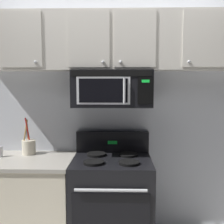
{
  "coord_description": "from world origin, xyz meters",
  "views": [
    {
      "loc": [
        0.07,
        -2.08,
        1.63
      ],
      "look_at": [
        0.0,
        0.49,
        1.35
      ],
      "focal_mm": 43.04,
      "sensor_mm": 36.0,
      "label": 1
    }
  ],
  "objects": [
    {
      "name": "back_wall",
      "position": [
        0.0,
        0.79,
        1.35
      ],
      "size": [
        5.2,
        0.1,
        2.7
      ],
      "primitive_type": "cube",
      "color": "silver",
      "rests_on": "ground_plane"
    },
    {
      "name": "stove_range",
      "position": [
        0.0,
        0.42,
        0.47
      ],
      "size": [
        0.76,
        0.69,
        1.12
      ],
      "color": "black",
      "rests_on": "ground_plane"
    },
    {
      "name": "upper_cabinets",
      "position": [
        -0.0,
        0.57,
        2.02
      ],
      "size": [
        2.5,
        0.36,
        0.55
      ],
      "color": "#BCB7AD"
    },
    {
      "name": "utensil_crock_cream",
      "position": [
        -0.86,
        0.6,
        0.99
      ],
      "size": [
        0.14,
        0.14,
        0.38
      ],
      "color": "beige",
      "rests_on": "counter_segment"
    },
    {
      "name": "salt_shaker",
      "position": [
        -1.11,
        0.49,
        0.95
      ],
      "size": [
        0.05,
        0.05,
        0.1
      ],
      "color": "white",
      "rests_on": "counter_segment"
    },
    {
      "name": "over_range_microwave",
      "position": [
        -0.0,
        0.54,
        1.58
      ],
      "size": [
        0.76,
        0.43,
        0.35
      ],
      "color": "black"
    },
    {
      "name": "counter_segment",
      "position": [
        -0.84,
        0.43,
        0.45
      ],
      "size": [
        0.93,
        0.65,
        0.9
      ],
      "color": "beige",
      "rests_on": "ground_plane"
    }
  ]
}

